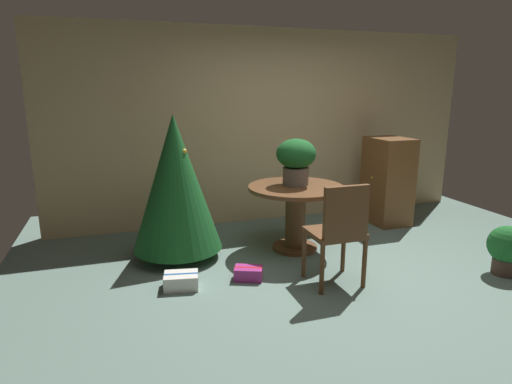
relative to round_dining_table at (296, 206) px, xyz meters
name	(u,v)px	position (x,y,z in m)	size (l,w,h in m)	color
ground_plane	(346,280)	(0.15, -0.92, -0.52)	(6.60, 6.60, 0.00)	slate
back_wall_panel	(270,127)	(0.15, 1.28, 0.78)	(6.00, 0.10, 2.60)	tan
round_dining_table	(296,206)	(0.00, 0.00, 0.00)	(1.08, 1.08, 0.75)	brown
flower_vase	(296,158)	(0.02, 0.06, 0.53)	(0.45, 0.45, 0.52)	#665B51
wooden_chair_near	(339,228)	(0.00, -1.00, 0.04)	(0.48, 0.43, 0.99)	brown
holiday_tree	(176,183)	(-1.32, 0.17, 0.32)	(0.96, 0.96, 1.57)	brown
gift_box_cream	(181,281)	(-1.41, -0.60, -0.45)	(0.35, 0.28, 0.14)	silver
gift_box_purple	(248,273)	(-0.75, -0.62, -0.46)	(0.32, 0.27, 0.13)	#9E287A
wooden_cabinet	(387,181)	(1.61, 0.57, 0.07)	(0.50, 0.63, 1.18)	brown
potted_plant	(507,248)	(1.72, -1.30, -0.24)	(0.37, 0.37, 0.50)	#4C382D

